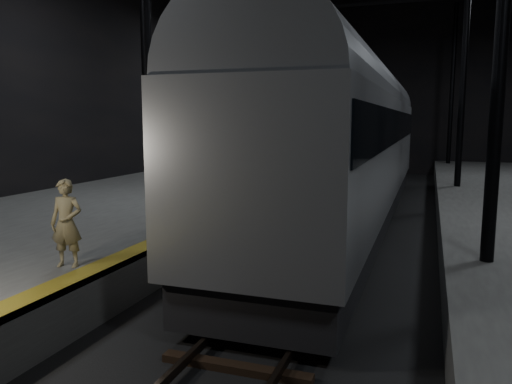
% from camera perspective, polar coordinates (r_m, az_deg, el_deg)
% --- Properties ---
extents(ground, '(44.00, 44.00, 0.00)m').
position_cam_1_polar(ground, '(15.30, 8.76, -6.17)').
color(ground, black).
rests_on(ground, ground).
extents(platform_left, '(9.00, 43.80, 1.00)m').
position_cam_1_polar(platform_left, '(18.06, -15.32, -2.53)').
color(platform_left, '#4A4A48').
rests_on(platform_left, ground).
extents(tactile_strip, '(0.50, 43.80, 0.01)m').
position_cam_1_polar(tactile_strip, '(15.98, -2.70, -1.78)').
color(tactile_strip, olive).
rests_on(tactile_strip, platform_left).
extents(track, '(2.40, 43.00, 0.24)m').
position_cam_1_polar(track, '(15.29, 8.77, -5.92)').
color(track, '#3F3328').
rests_on(track, ground).
extents(train, '(3.29, 21.99, 5.88)m').
position_cam_1_polar(train, '(17.98, 10.85, 6.49)').
color(train, '#A8AAB0').
rests_on(train, ground).
extents(woman, '(0.69, 0.53, 1.68)m').
position_cam_1_polar(woman, '(10.10, -20.84, -3.36)').
color(woman, '#918259').
rests_on(woman, platform_left).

